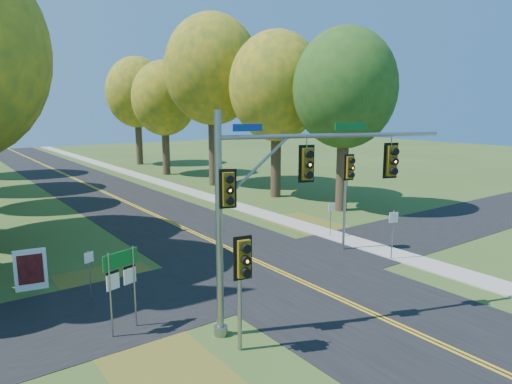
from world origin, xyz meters
TOP-DOWN VIEW (x-y plane):
  - ground at (0.00, 0.00)m, footprint 160.00×160.00m
  - road_main at (0.00, 0.00)m, footprint 8.00×160.00m
  - road_cross at (0.00, 2.00)m, footprint 60.00×6.00m
  - centerline_left at (-0.10, 0.00)m, footprint 0.10×160.00m
  - centerline_right at (0.10, 0.00)m, footprint 0.10×160.00m
  - sidewalk_east at (6.20, 0.00)m, footprint 1.60×160.00m
  - leaf_patch_w_near at (-6.50, 4.00)m, footprint 4.00×6.00m
  - leaf_patch_e at (6.80, 6.00)m, footprint 3.50×8.00m
  - leaf_patch_w_far at (-7.50, -3.00)m, footprint 3.00×5.00m
  - tree_e_a at (11.57, 8.77)m, footprint 7.20×7.20m
  - tree_e_b at (10.97, 15.58)m, footprint 7.60×7.60m
  - tree_e_c at (9.88, 23.69)m, footprint 8.80×8.80m
  - tree_e_d at (9.26, 32.87)m, footprint 7.00×7.00m
  - tree_e_e at (10.47, 43.58)m, footprint 7.80×7.80m
  - traffic_mast at (-3.36, -2.59)m, footprint 7.51×2.84m
  - east_signal_pole at (4.72, 1.91)m, footprint 0.57×0.67m
  - ped_signal_pole at (-5.25, -3.26)m, footprint 0.57×0.67m
  - route_sign_cluster at (-7.62, 0.17)m, footprint 1.26×0.42m
  - info_kiosk at (-9.38, 5.80)m, footprint 1.22×0.39m
  - reg_sign_e_north at (5.84, 4.13)m, footprint 0.39×0.06m
  - reg_sign_e_south at (5.43, -0.41)m, footprint 0.45×0.19m
  - reg_sign_w at (-7.76, 3.30)m, footprint 0.37×0.15m

SIDE VIEW (x-z plane):
  - ground at x=0.00m, z-range 0.00..0.00m
  - leaf_patch_w_near at x=-6.50m, z-range 0.00..0.01m
  - leaf_patch_e at x=6.80m, z-range 0.00..0.01m
  - leaf_patch_w_far at x=-7.50m, z-range 0.00..0.01m
  - road_cross at x=0.00m, z-range 0.00..0.02m
  - road_main at x=0.00m, z-range 0.00..0.02m
  - centerline_left at x=-0.10m, z-range 0.02..0.03m
  - centerline_right at x=0.10m, z-range 0.02..0.03m
  - sidewalk_east at x=6.20m, z-range 0.00..0.06m
  - info_kiosk at x=-9.38m, z-range 0.00..1.68m
  - reg_sign_w at x=-7.76m, z-range 0.37..2.37m
  - reg_sign_e_north at x=5.84m, z-range 0.37..2.40m
  - reg_sign_e_south at x=5.43m, z-range 0.45..2.90m
  - route_sign_cluster at x=-7.62m, z-range 0.57..3.38m
  - ped_signal_pole at x=-5.25m, z-range 0.89..4.54m
  - east_signal_pole at x=4.72m, z-range 1.29..6.28m
  - traffic_mast at x=-3.36m, z-range 1.03..8.21m
  - tree_e_d at x=9.26m, z-range 2.08..14.40m
  - tree_e_a at x=11.57m, z-range 2.16..14.90m
  - tree_e_b at x=10.97m, z-range 2.23..15.56m
  - tree_e_e at x=10.47m, z-range 2.32..16.06m
  - tree_e_c at x=9.88m, z-range 2.77..18.56m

